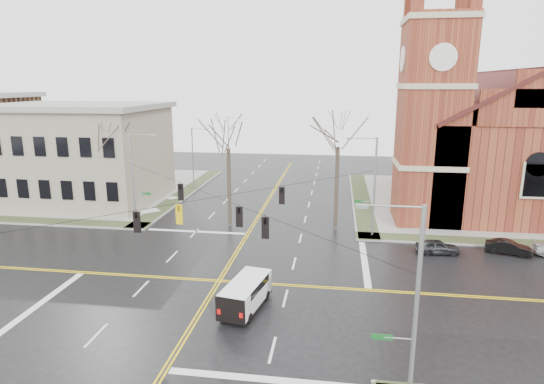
# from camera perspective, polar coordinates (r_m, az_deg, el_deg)

# --- Properties ---
(ground) EXTENTS (120.00, 120.00, 0.00)m
(ground) POSITION_cam_1_polar(r_m,az_deg,el_deg) (33.31, -6.65, -11.02)
(ground) COLOR black
(ground) RESTS_ON ground
(sidewalks) EXTENTS (80.00, 80.00, 0.17)m
(sidewalks) POSITION_cam_1_polar(r_m,az_deg,el_deg) (33.27, -6.65, -10.90)
(sidewalks) COLOR gray
(sidewalks) RESTS_ON ground
(road_markings) EXTENTS (100.00, 100.00, 0.01)m
(road_markings) POSITION_cam_1_polar(r_m,az_deg,el_deg) (33.30, -6.65, -11.01)
(road_markings) COLOR gold
(road_markings) RESTS_ON ground
(church) EXTENTS (24.28, 27.48, 27.50)m
(church) POSITION_cam_1_polar(r_m,az_deg,el_deg) (56.81, 25.48, 6.80)
(church) COLOR maroon
(church) RESTS_ON ground
(civic_building_a) EXTENTS (18.00, 14.00, 11.00)m
(civic_building_a) POSITION_cam_1_polar(r_m,az_deg,el_deg) (58.28, -22.99, 4.26)
(civic_building_a) COLOR gray
(civic_building_a) RESTS_ON ground
(signal_pole_ne) EXTENTS (2.75, 0.22, 9.00)m
(signal_pole_ne) POSITION_cam_1_polar(r_m,az_deg,el_deg) (41.81, 12.52, 0.99)
(signal_pole_ne) COLOR gray
(signal_pole_ne) RESTS_ON ground
(signal_pole_nw) EXTENTS (2.75, 0.22, 9.00)m
(signal_pole_nw) POSITION_cam_1_polar(r_m,az_deg,el_deg) (45.97, -16.89, 1.84)
(signal_pole_nw) COLOR gray
(signal_pole_nw) RESTS_ON ground
(signal_pole_se) EXTENTS (2.75, 0.22, 9.00)m
(signal_pole_se) POSITION_cam_1_polar(r_m,az_deg,el_deg) (20.08, 17.19, -13.19)
(signal_pole_se) COLOR gray
(signal_pole_se) RESTS_ON ground
(span_wires) EXTENTS (23.02, 23.02, 0.03)m
(span_wires) POSITION_cam_1_polar(r_m,az_deg,el_deg) (31.26, -6.95, -0.61)
(span_wires) COLOR black
(span_wires) RESTS_ON ground
(traffic_signals) EXTENTS (8.21, 8.26, 1.30)m
(traffic_signals) POSITION_cam_1_polar(r_m,az_deg,el_deg) (30.83, -7.23, -2.26)
(traffic_signals) COLOR black
(traffic_signals) RESTS_ON ground
(streetlight_north_a) EXTENTS (2.30, 0.20, 8.00)m
(streetlight_north_a) POSITION_cam_1_polar(r_m,az_deg,el_deg) (60.93, -9.79, 4.51)
(streetlight_north_a) COLOR gray
(streetlight_north_a) RESTS_ON ground
(streetlight_north_b) EXTENTS (2.30, 0.20, 8.00)m
(streetlight_north_b) POSITION_cam_1_polar(r_m,az_deg,el_deg) (80.02, -5.39, 6.75)
(streetlight_north_b) COLOR gray
(streetlight_north_b) RESTS_ON ground
(cargo_van) EXTENTS (2.71, 5.04, 1.82)m
(cargo_van) POSITION_cam_1_polar(r_m,az_deg,el_deg) (29.12, -3.19, -12.36)
(cargo_van) COLOR white
(cargo_van) RESTS_ON ground
(parked_car_a) EXTENTS (3.58, 1.64, 1.19)m
(parked_car_a) POSITION_cam_1_polar(r_m,az_deg,el_deg) (40.23, 20.04, -6.47)
(parked_car_a) COLOR black
(parked_car_a) RESTS_ON ground
(parked_car_b) EXTENTS (3.71, 2.21, 1.15)m
(parked_car_b) POSITION_cam_1_polar(r_m,az_deg,el_deg) (42.53, 27.53, -6.16)
(parked_car_b) COLOR black
(parked_car_b) RESTS_ON ground
(tree_nw_far) EXTENTS (4.00, 4.00, 11.05)m
(tree_nw_far) POSITION_cam_1_polar(r_m,az_deg,el_deg) (48.81, -19.59, 5.94)
(tree_nw_far) COLOR #31281F
(tree_nw_far) RESTS_ON ground
(tree_nw_near) EXTENTS (4.00, 4.00, 11.33)m
(tree_nw_near) POSITION_cam_1_polar(r_m,az_deg,el_deg) (43.70, -5.52, 6.11)
(tree_nw_near) COLOR #31281F
(tree_nw_near) RESTS_ON ground
(tree_ne) EXTENTS (4.00, 4.00, 11.75)m
(tree_ne) POSITION_cam_1_polar(r_m,az_deg,el_deg) (42.88, 8.30, 6.29)
(tree_ne) COLOR #31281F
(tree_ne) RESTS_ON ground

